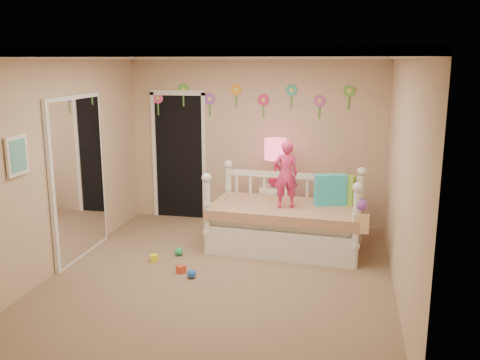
% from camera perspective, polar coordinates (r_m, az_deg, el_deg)
% --- Properties ---
extents(floor, '(4.00, 4.50, 0.01)m').
position_cam_1_polar(floor, '(6.35, -2.03, -10.44)').
color(floor, '#7F684C').
rests_on(floor, ground).
extents(ceiling, '(4.00, 4.50, 0.01)m').
position_cam_1_polar(ceiling, '(5.83, -2.24, 13.74)').
color(ceiling, white).
rests_on(ceiling, floor).
extents(back_wall, '(4.00, 0.01, 2.60)m').
position_cam_1_polar(back_wall, '(8.12, 1.70, 4.29)').
color(back_wall, tan).
rests_on(back_wall, floor).
extents(left_wall, '(0.01, 4.50, 2.60)m').
position_cam_1_polar(left_wall, '(6.72, -18.94, 1.78)').
color(left_wall, tan).
rests_on(left_wall, floor).
extents(right_wall, '(0.01, 4.50, 2.60)m').
position_cam_1_polar(right_wall, '(5.81, 17.38, 0.26)').
color(right_wall, tan).
rests_on(right_wall, floor).
extents(crown_molding, '(4.00, 4.50, 0.06)m').
position_cam_1_polar(crown_molding, '(5.83, -2.23, 13.45)').
color(crown_molding, white).
rests_on(crown_molding, ceiling).
extents(daybed, '(2.11, 1.23, 1.10)m').
position_cam_1_polar(daybed, '(7.08, 5.04, -3.23)').
color(daybed, white).
rests_on(daybed, floor).
extents(pillow_turquoise, '(0.44, 0.27, 0.42)m').
position_cam_1_polar(pillow_turquoise, '(7.09, 9.88, -1.08)').
color(pillow_turquoise, '#29B5CD').
rests_on(pillow_turquoise, daybed).
extents(pillow_lime, '(0.44, 0.27, 0.39)m').
position_cam_1_polar(pillow_lime, '(7.21, 10.83, -0.99)').
color(pillow_lime, '#87C23B').
rests_on(pillow_lime, daybed).
extents(child, '(0.37, 0.30, 0.89)m').
position_cam_1_polar(child, '(6.84, 5.03, 0.60)').
color(child, '#E43372').
rests_on(child, daybed).
extents(nightstand, '(0.42, 0.32, 0.69)m').
position_cam_1_polar(nightstand, '(7.86, 3.81, -3.17)').
color(nightstand, white).
rests_on(nightstand, floor).
extents(table_lamp, '(0.33, 0.33, 0.72)m').
position_cam_1_polar(table_lamp, '(7.67, 3.90, 2.75)').
color(table_lamp, '#E01D52').
rests_on(table_lamp, nightstand).
extents(closet_doorway, '(0.90, 0.04, 2.07)m').
position_cam_1_polar(closet_doorway, '(8.46, -6.70, 2.73)').
color(closet_doorway, black).
rests_on(closet_doorway, back_wall).
extents(flower_decals, '(3.40, 0.02, 0.50)m').
position_cam_1_polar(flower_decals, '(8.06, 1.08, 8.81)').
color(flower_decals, '#B2668C').
rests_on(flower_decals, back_wall).
extents(mirror_closet, '(0.07, 1.30, 2.10)m').
position_cam_1_polar(mirror_closet, '(7.00, -17.27, 0.23)').
color(mirror_closet, white).
rests_on(mirror_closet, left_wall).
extents(wall_picture, '(0.05, 0.34, 0.42)m').
position_cam_1_polar(wall_picture, '(5.91, -23.26, 2.47)').
color(wall_picture, white).
rests_on(wall_picture, left_wall).
extents(hanging_bag, '(0.20, 0.16, 0.36)m').
position_cam_1_polar(hanging_bag, '(6.48, 13.03, -3.95)').
color(hanging_bag, beige).
rests_on(hanging_bag, daybed).
extents(toy_scatter, '(1.24, 1.51, 0.11)m').
position_cam_1_polar(toy_scatter, '(6.58, -7.31, -9.16)').
color(toy_scatter, '#996666').
rests_on(toy_scatter, floor).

